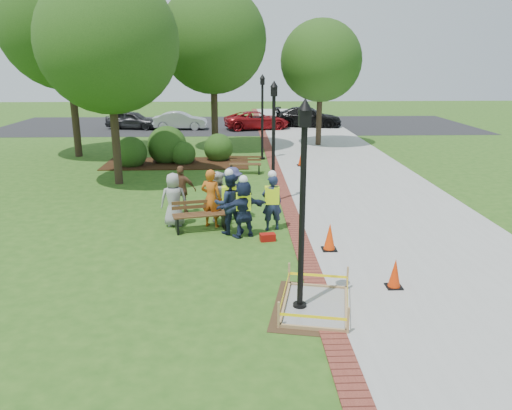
{
  "coord_description": "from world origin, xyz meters",
  "views": [
    {
      "loc": [
        0.01,
        -12.26,
        4.94
      ],
      "look_at": [
        0.5,
        1.2,
        1.0
      ],
      "focal_mm": 35.0,
      "sensor_mm": 36.0,
      "label": 1
    }
  ],
  "objects_px": {
    "cone_front": "(395,274)",
    "hivis_worker_a": "(244,206)",
    "bench_near": "(201,221)",
    "hivis_worker_c": "(229,202)",
    "lamp_near": "(303,192)",
    "wet_concrete_pad": "(316,297)",
    "hivis_worker_b": "(272,201)"
  },
  "relations": [
    {
      "from": "lamp_near",
      "to": "hivis_worker_a",
      "type": "xyz_separation_m",
      "value": [
        -1.1,
        4.39,
        -1.57
      ]
    },
    {
      "from": "wet_concrete_pad",
      "to": "lamp_near",
      "type": "distance_m",
      "value": 2.27
    },
    {
      "from": "cone_front",
      "to": "hivis_worker_a",
      "type": "distance_m",
      "value": 4.88
    },
    {
      "from": "cone_front",
      "to": "lamp_near",
      "type": "bearing_deg",
      "value": -158.91
    },
    {
      "from": "hivis_worker_c",
      "to": "wet_concrete_pad",
      "type": "bearing_deg",
      "value": -68.68
    },
    {
      "from": "hivis_worker_a",
      "to": "wet_concrete_pad",
      "type": "bearing_deg",
      "value": -71.96
    },
    {
      "from": "wet_concrete_pad",
      "to": "hivis_worker_c",
      "type": "height_order",
      "value": "hivis_worker_c"
    },
    {
      "from": "cone_front",
      "to": "hivis_worker_c",
      "type": "bearing_deg",
      "value": 134.15
    },
    {
      "from": "wet_concrete_pad",
      "to": "hivis_worker_b",
      "type": "xyz_separation_m",
      "value": [
        -0.57,
        4.95,
        0.68
      ]
    },
    {
      "from": "bench_near",
      "to": "hivis_worker_b",
      "type": "relative_size",
      "value": 0.94
    },
    {
      "from": "hivis_worker_c",
      "to": "lamp_near",
      "type": "bearing_deg",
      "value": -72.24
    },
    {
      "from": "bench_near",
      "to": "lamp_near",
      "type": "bearing_deg",
      "value": -64.4
    },
    {
      "from": "cone_front",
      "to": "bench_near",
      "type": "bearing_deg",
      "value": 138.31
    },
    {
      "from": "lamp_near",
      "to": "hivis_worker_b",
      "type": "bearing_deg",
      "value": 92.87
    },
    {
      "from": "lamp_near",
      "to": "hivis_worker_c",
      "type": "relative_size",
      "value": 2.19
    },
    {
      "from": "hivis_worker_b",
      "to": "hivis_worker_c",
      "type": "bearing_deg",
      "value": -169.04
    },
    {
      "from": "wet_concrete_pad",
      "to": "cone_front",
      "type": "xyz_separation_m",
      "value": [
        1.9,
        0.85,
        0.1
      ]
    },
    {
      "from": "lamp_near",
      "to": "wet_concrete_pad",
      "type": "bearing_deg",
      "value": 1.55
    },
    {
      "from": "bench_near",
      "to": "hivis_worker_b",
      "type": "height_order",
      "value": "hivis_worker_b"
    },
    {
      "from": "lamp_near",
      "to": "hivis_worker_b",
      "type": "distance_m",
      "value": 5.2
    },
    {
      "from": "lamp_near",
      "to": "hivis_worker_c",
      "type": "distance_m",
      "value": 5.17
    },
    {
      "from": "hivis_worker_c",
      "to": "cone_front",
      "type": "bearing_deg",
      "value": -45.85
    },
    {
      "from": "cone_front",
      "to": "hivis_worker_c",
      "type": "distance_m",
      "value": 5.4
    },
    {
      "from": "bench_near",
      "to": "hivis_worker_a",
      "type": "height_order",
      "value": "hivis_worker_a"
    },
    {
      "from": "wet_concrete_pad",
      "to": "lamp_near",
      "type": "xyz_separation_m",
      "value": [
        -0.33,
        -0.01,
        2.25
      ]
    },
    {
      "from": "hivis_worker_b",
      "to": "hivis_worker_c",
      "type": "xyz_separation_m",
      "value": [
        -1.26,
        -0.24,
        0.05
      ]
    },
    {
      "from": "bench_near",
      "to": "hivis_worker_c",
      "type": "relative_size",
      "value": 0.88
    },
    {
      "from": "wet_concrete_pad",
      "to": "hivis_worker_b",
      "type": "bearing_deg",
      "value": 96.62
    },
    {
      "from": "hivis_worker_a",
      "to": "hivis_worker_c",
      "type": "relative_size",
      "value": 0.94
    },
    {
      "from": "wet_concrete_pad",
      "to": "hivis_worker_b",
      "type": "distance_m",
      "value": 5.03
    },
    {
      "from": "wet_concrete_pad",
      "to": "hivis_worker_a",
      "type": "height_order",
      "value": "hivis_worker_a"
    },
    {
      "from": "bench_near",
      "to": "wet_concrete_pad",
      "type": "bearing_deg",
      "value": -61.37
    }
  ]
}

